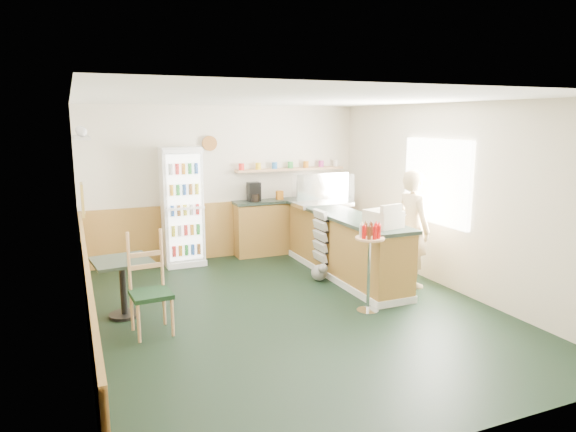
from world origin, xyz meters
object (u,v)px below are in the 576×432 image
cash_register (383,219)px  cafe_chair (149,280)px  display_case (323,190)px  drinks_fridge (182,207)px  cafe_table (122,277)px  condiment_stand (369,252)px  shopkeeper (413,229)px

cash_register → cafe_chair: (-3.15, 0.08, -0.50)m
display_case → cafe_chair: size_ratio=0.80×
drinks_fridge → cafe_table: bearing=-119.8°
drinks_fridge → cash_register: drinks_fridge is taller
drinks_fridge → cafe_chair: size_ratio=1.68×
display_case → cafe_chair: (-3.15, -1.75, -0.66)m
display_case → condiment_stand: (-0.46, -2.24, -0.48)m
drinks_fridge → shopkeeper: bearing=-40.4°
drinks_fridge → cafe_chair: bearing=-109.6°
drinks_fridge → cash_register: size_ratio=4.77×
shopkeeper → cafe_table: 4.13m
cash_register → cafe_chair: cash_register is taller
shopkeeper → drinks_fridge: bearing=46.9°
cash_register → shopkeeper: size_ratio=0.24×
cash_register → drinks_fridge: bearing=117.1°
drinks_fridge → shopkeeper: 3.82m
display_case → drinks_fridge: bearing=157.7°
condiment_stand → cafe_chair: size_ratio=0.97×
display_case → cash_register: bearing=-90.0°
condiment_stand → cafe_chair: bearing=169.7°
cash_register → cafe_chair: 3.19m
drinks_fridge → condiment_stand: 3.60m
shopkeeper → cash_register: bearing=108.4°
cafe_table → cafe_chair: cafe_chair is taller
display_case → shopkeeper: (0.70, -1.57, -0.41)m
condiment_stand → cafe_chair: cafe_chair is taller
cash_register → cafe_chair: bearing=166.7°
shopkeeper → cafe_table: size_ratio=2.30×
drinks_fridge → cafe_chair: (-0.94, -2.66, -0.38)m
cash_register → shopkeeper: (0.70, 0.27, -0.25)m
shopkeeper → cafe_chair: size_ratio=1.46×
condiment_stand → cafe_table: (-2.94, 1.06, -0.27)m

